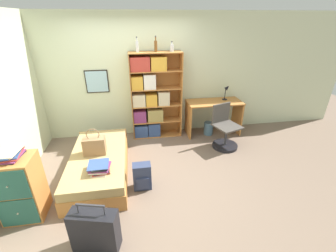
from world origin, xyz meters
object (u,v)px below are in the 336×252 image
at_px(bed, 100,164).
at_px(handbag, 94,145).
at_px(book_stack_on_bed, 100,167).
at_px(backpack, 142,177).
at_px(suitcase, 95,230).
at_px(magazine_pile_on_dresser, 9,154).
at_px(bottle_brown, 156,46).
at_px(bottle_green, 137,46).
at_px(dresser, 20,188).
at_px(desk_chair, 225,134).
at_px(bookcase, 150,98).
at_px(desk, 214,111).
at_px(desk_lamp, 227,90).
at_px(bottle_clear, 172,48).
at_px(waste_bin, 208,128).

distance_m(bed, handbag, 0.36).
bearing_deg(book_stack_on_bed, backpack, -1.07).
distance_m(book_stack_on_bed, backpack, 0.66).
xyz_separation_m(suitcase, magazine_pile_on_dresser, (-1.02, 0.70, 0.68)).
xyz_separation_m(handbag, bottle_brown, (1.19, 1.24, 1.41)).
bearing_deg(bottle_green, bed, -121.25).
distance_m(magazine_pile_on_dresser, bottle_green, 2.83).
distance_m(handbag, dresser, 1.17).
relative_size(bottle_green, desk_chair, 0.32).
height_order(handbag, bookcase, bookcase).
height_order(bottle_brown, backpack, bottle_brown).
xyz_separation_m(magazine_pile_on_dresser, bottle_green, (1.69, 2.03, 1.01)).
relative_size(suitcase, bottle_brown, 2.21).
height_order(bottle_green, desk, bottle_green).
height_order(bottle_green, desk_lamp, bottle_green).
distance_m(suitcase, bottle_clear, 3.45).
bearing_deg(desk, dresser, -149.52).
bearing_deg(desk_lamp, desk_chair, -109.67).
bearing_deg(book_stack_on_bed, handbag, 104.34).
bearing_deg(bottle_green, bottle_brown, -4.83).
relative_size(book_stack_on_bed, bottle_clear, 1.90).
bearing_deg(bottle_brown, handbag, -133.78).
bearing_deg(suitcase, desk, 48.42).
relative_size(desk_chair, waste_bin, 3.04).
xyz_separation_m(bookcase, desk, (1.42, -0.11, -0.37)).
bearing_deg(dresser, magazine_pile_on_dresser, 111.40).
distance_m(handbag, bookcase, 1.68).
height_order(bed, bottle_clear, bottle_clear).
bearing_deg(dresser, bottle_clear, 40.91).
bearing_deg(bottle_clear, dresser, -139.09).
bearing_deg(bottle_brown, dresser, -134.94).
relative_size(dresser, waste_bin, 3.06).
distance_m(bookcase, bottle_clear, 1.11).
bearing_deg(bottle_brown, suitcase, -111.01).
relative_size(handbag, bookcase, 0.25).
distance_m(bottle_brown, waste_bin, 2.17).
height_order(book_stack_on_bed, magazine_pile_on_dresser, magazine_pile_on_dresser).
relative_size(book_stack_on_bed, bookcase, 0.20).
height_order(dresser, bottle_green, bottle_green).
distance_m(desk, backpack, 2.42).
bearing_deg(desk, bottle_brown, 176.00).
xyz_separation_m(magazine_pile_on_dresser, bottle_brown, (2.05, 2.00, 1.02)).
xyz_separation_m(dresser, desk_lamp, (3.61, 2.04, 0.55)).
xyz_separation_m(book_stack_on_bed, suitcase, (0.03, -0.96, -0.19)).
distance_m(bed, book_stack_on_bed, 0.54).
bearing_deg(handbag, bottle_brown, 46.22).
height_order(bed, magazine_pile_on_dresser, magazine_pile_on_dresser).
relative_size(bottle_clear, desk_lamp, 0.55).
relative_size(bottle_brown, desk_chair, 0.33).
xyz_separation_m(bookcase, backpack, (-0.31, -1.77, -0.70)).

